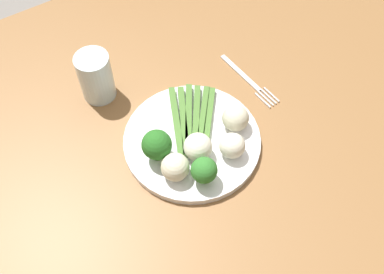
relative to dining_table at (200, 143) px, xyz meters
name	(u,v)px	position (x,y,z in m)	size (l,w,h in m)	color
ground_plane	(197,248)	(0.00, 0.00, -0.65)	(6.00, 6.00, 0.02)	gray
dining_table	(200,143)	(0.00, 0.00, 0.00)	(1.48, 0.96, 0.73)	olive
chair	(138,3)	(-0.17, -0.62, -0.14)	(0.42, 0.42, 0.87)	brown
plate	(192,141)	(0.04, 0.04, 0.10)	(0.26, 0.26, 0.01)	white
asparagus_bundle	(193,120)	(0.02, 0.01, 0.11)	(0.15, 0.17, 0.01)	#47752D
broccoli_near_center	(204,170)	(0.07, 0.12, 0.14)	(0.05, 0.05, 0.06)	#609E3D
broccoli_left	(157,145)	(0.12, 0.04, 0.14)	(0.05, 0.05, 0.07)	#568E33
cauliflower_front_left	(230,147)	(0.00, 0.10, 0.13)	(0.05, 0.05, 0.05)	white
cauliflower_mid	(175,167)	(0.11, 0.09, 0.13)	(0.05, 0.05, 0.05)	beige
cauliflower_right	(236,118)	(-0.04, 0.06, 0.13)	(0.05, 0.05, 0.05)	beige
cauliflower_front	(198,147)	(0.05, 0.07, 0.13)	(0.05, 0.05, 0.05)	white
fork	(248,80)	(-0.14, -0.03, 0.09)	(0.03, 0.17, 0.00)	silver
water_glass	(96,77)	(0.14, -0.16, 0.14)	(0.07, 0.07, 0.10)	silver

